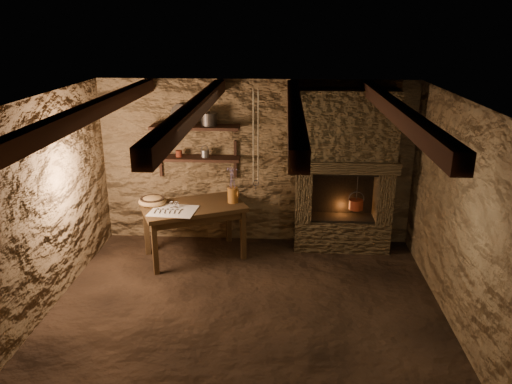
# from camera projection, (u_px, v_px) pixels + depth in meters

# --- Properties ---
(floor) EXTENTS (4.50, 4.50, 0.00)m
(floor) POSITION_uv_depth(u_px,v_px,m) (246.00, 310.00, 5.74)
(floor) COLOR black
(floor) RESTS_ON ground
(back_wall) EXTENTS (4.50, 0.04, 2.40)m
(back_wall) POSITION_uv_depth(u_px,v_px,m) (256.00, 163.00, 7.24)
(back_wall) COLOR brown
(back_wall) RESTS_ON floor
(front_wall) EXTENTS (4.50, 0.04, 2.40)m
(front_wall) POSITION_uv_depth(u_px,v_px,m) (223.00, 317.00, 3.46)
(front_wall) COLOR brown
(front_wall) RESTS_ON floor
(left_wall) EXTENTS (0.04, 4.00, 2.40)m
(left_wall) POSITION_uv_depth(u_px,v_px,m) (42.00, 208.00, 5.48)
(left_wall) COLOR brown
(left_wall) RESTS_ON floor
(right_wall) EXTENTS (0.04, 4.00, 2.40)m
(right_wall) POSITION_uv_depth(u_px,v_px,m) (459.00, 217.00, 5.23)
(right_wall) COLOR brown
(right_wall) RESTS_ON floor
(ceiling) EXTENTS (4.50, 4.00, 0.04)m
(ceiling) POSITION_uv_depth(u_px,v_px,m) (245.00, 100.00, 4.97)
(ceiling) COLOR black
(ceiling) RESTS_ON back_wall
(beam_far_left) EXTENTS (0.14, 3.95, 0.16)m
(beam_far_left) POSITION_uv_depth(u_px,v_px,m) (98.00, 108.00, 5.08)
(beam_far_left) COLOR black
(beam_far_left) RESTS_ON ceiling
(beam_mid_left) EXTENTS (0.14, 3.95, 0.16)m
(beam_mid_left) POSITION_uv_depth(u_px,v_px,m) (195.00, 109.00, 5.02)
(beam_mid_left) COLOR black
(beam_mid_left) RESTS_ON ceiling
(beam_mid_right) EXTENTS (0.14, 3.95, 0.16)m
(beam_mid_right) POSITION_uv_depth(u_px,v_px,m) (295.00, 110.00, 4.97)
(beam_mid_right) COLOR black
(beam_mid_right) RESTS_ON ceiling
(beam_far_right) EXTENTS (0.14, 3.95, 0.16)m
(beam_far_right) POSITION_uv_depth(u_px,v_px,m) (396.00, 111.00, 4.91)
(beam_far_right) COLOR black
(beam_far_right) RESTS_ON ceiling
(shelf_lower) EXTENTS (1.25, 0.30, 0.04)m
(shelf_lower) POSITION_uv_depth(u_px,v_px,m) (196.00, 158.00, 7.11)
(shelf_lower) COLOR black
(shelf_lower) RESTS_ON back_wall
(shelf_upper) EXTENTS (1.25, 0.30, 0.04)m
(shelf_upper) POSITION_uv_depth(u_px,v_px,m) (195.00, 127.00, 6.96)
(shelf_upper) COLOR black
(shelf_upper) RESTS_ON back_wall
(hearth) EXTENTS (1.43, 0.51, 2.30)m
(hearth) POSITION_uv_depth(u_px,v_px,m) (345.00, 167.00, 6.95)
(hearth) COLOR #362B1B
(hearth) RESTS_ON floor
(work_table) EXTENTS (1.55, 1.27, 0.77)m
(work_table) POSITION_uv_depth(u_px,v_px,m) (194.00, 229.00, 6.92)
(work_table) COLOR #372513
(work_table) RESTS_ON floor
(linen_cloth) EXTENTS (0.63, 0.53, 0.01)m
(linen_cloth) POSITION_uv_depth(u_px,v_px,m) (173.00, 211.00, 6.59)
(linen_cloth) COLOR white
(linen_cloth) RESTS_ON work_table
(pewter_cutlery_row) EXTENTS (0.51, 0.24, 0.01)m
(pewter_cutlery_row) POSITION_uv_depth(u_px,v_px,m) (173.00, 211.00, 6.57)
(pewter_cutlery_row) COLOR gray
(pewter_cutlery_row) RESTS_ON linen_cloth
(drinking_glasses) EXTENTS (0.19, 0.06, 0.08)m
(drinking_glasses) POSITION_uv_depth(u_px,v_px,m) (176.00, 205.00, 6.69)
(drinking_glasses) COLOR white
(drinking_glasses) RESTS_ON linen_cloth
(stoneware_jug) EXTENTS (0.16, 0.15, 0.50)m
(stoneware_jug) POSITION_uv_depth(u_px,v_px,m) (233.00, 188.00, 6.84)
(stoneware_jug) COLOR #A76320
(stoneware_jug) RESTS_ON work_table
(wooden_bowl) EXTENTS (0.46, 0.46, 0.14)m
(wooden_bowl) POSITION_uv_depth(u_px,v_px,m) (152.00, 201.00, 6.82)
(wooden_bowl) COLOR olive
(wooden_bowl) RESTS_ON work_table
(iron_stockpot) EXTENTS (0.26, 0.26, 0.16)m
(iron_stockpot) POSITION_uv_depth(u_px,v_px,m) (209.00, 120.00, 6.92)
(iron_stockpot) COLOR #302E2B
(iron_stockpot) RESTS_ON shelf_upper
(tin_pan) EXTENTS (0.31, 0.23, 0.28)m
(tin_pan) POSITION_uv_depth(u_px,v_px,m) (179.00, 114.00, 7.02)
(tin_pan) COLOR gray
(tin_pan) RESTS_ON shelf_upper
(small_kettle) EXTENTS (0.18, 0.16, 0.16)m
(small_kettle) POSITION_uv_depth(u_px,v_px,m) (205.00, 153.00, 7.08)
(small_kettle) COLOR gray
(small_kettle) RESTS_ON shelf_lower
(rusty_tin) EXTENTS (0.11, 0.11, 0.09)m
(rusty_tin) POSITION_uv_depth(u_px,v_px,m) (179.00, 154.00, 7.10)
(rusty_tin) COLOR #551C11
(rusty_tin) RESTS_ON shelf_lower
(red_pot) EXTENTS (0.25, 0.25, 0.54)m
(red_pot) POSITION_uv_depth(u_px,v_px,m) (356.00, 204.00, 7.06)
(red_pot) COLOR maroon
(red_pot) RESTS_ON hearth
(hanging_ropes) EXTENTS (0.08, 0.08, 1.20)m
(hanging_ropes) POSITION_uv_depth(u_px,v_px,m) (256.00, 137.00, 6.15)
(hanging_ropes) COLOR beige
(hanging_ropes) RESTS_ON ceiling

